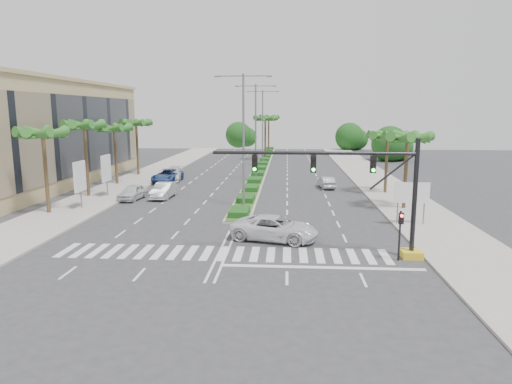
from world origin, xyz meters
The scene contains 28 objects.
ground centered at (0.00, 0.00, 0.00)m, with size 160.00×160.00×0.00m, color #333335.
footpath_right centered at (15.20, 20.00, 0.07)m, with size 6.00×120.00×0.15m, color gray.
footpath_left centered at (-15.20, 20.00, 0.07)m, with size 6.00×120.00×0.15m, color gray.
median centered at (0.00, 45.00, 0.10)m, with size 2.20×75.00×0.20m, color gray.
median_grass centered at (0.00, 45.00, 0.22)m, with size 1.80×75.00×0.04m, color #2F511B.
building centered at (-26.00, 26.00, 6.00)m, with size 12.00×36.00×12.00m, color tan.
signal_gantry centered at (9.27, 0.00, 3.46)m, with size 12.60×1.20×7.20m.
pedestrian_signal centered at (10.60, -0.68, 2.04)m, with size 0.28×0.36×3.00m.
direction_sign centered at (13.50, 7.99, 2.45)m, with size 2.70×0.11×3.40m.
billboard_near centered at (-14.50, 12.00, 2.96)m, with size 0.18×2.10×4.35m.
billboard_far centered at (-14.50, 18.00, 2.96)m, with size 0.18×2.10×4.35m.
palm_left_near centered at (-16.50, 10.00, 6.69)m, with size 4.57×4.68×7.55m.
palm_left_mid centered at (-16.50, 18.00, 7.08)m, with size 4.57×4.68×7.95m.
palm_left_far centered at (-16.50, 26.00, 6.50)m, with size 4.57×4.68×7.35m.
palm_left_end centered at (-16.50, 34.00, 6.88)m, with size 4.57×4.68×7.75m.
palm_right_near centered at (14.50, 14.00, 6.20)m, with size 4.57×4.68×7.05m.
palm_right_far centered at (14.50, 22.00, 5.91)m, with size 4.57×4.68×6.75m.
palm_median_a centered at (0.00, 55.00, 7.17)m, with size 4.57×4.68×8.05m.
palm_median_b centered at (0.00, 70.00, 7.17)m, with size 4.57×4.68×8.05m.
streetlight_near centered at (0.00, 14.00, 6.81)m, with size 5.10×0.25×12.00m.
streetlight_mid centered at (0.00, 30.00, 6.81)m, with size 5.10×0.25×12.00m.
streetlight_far centered at (0.00, 46.00, 6.81)m, with size 5.10×0.25×12.00m.
car_parked_a centered at (-11.46, 16.88, 0.74)m, with size 1.75×4.36×1.48m, color silver.
car_parked_b centered at (-8.56, 17.91, 0.78)m, with size 1.66×4.76×1.57m, color #B6B7BB.
car_parked_c centered at (-10.91, 28.21, 0.81)m, with size 2.69×5.84×1.62m, color navy.
car_parked_d centered at (-10.53, 29.67, 0.80)m, with size 2.25×5.53×1.60m, color silver.
car_crossing centered at (3.14, 3.29, 0.83)m, with size 2.76×5.99×1.67m, color silver.
car_right centered at (8.50, 25.21, 0.67)m, with size 1.42×4.08×1.34m, color #A0A0A5.
Camera 1 is at (3.92, -27.07, 8.75)m, focal length 32.00 mm.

